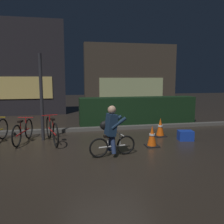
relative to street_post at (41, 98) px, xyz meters
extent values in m
plane|color=#2D261E|center=(1.84, -1.20, -1.31)|extent=(40.00, 40.00, 0.00)
cube|color=#56544F|center=(1.84, 1.00, -1.25)|extent=(12.00, 0.24, 0.12)
cube|color=black|center=(3.64, 1.90, -0.75)|extent=(4.80, 0.70, 1.11)
cube|color=#262328|center=(-1.41, 5.30, 1.08)|extent=(4.30, 0.50, 4.77)
cube|color=#F2D172|center=(-1.41, 5.03, 0.09)|extent=(3.01, 0.04, 1.10)
cube|color=#42382D|center=(4.50, 6.00, 0.60)|extent=(5.38, 0.50, 3.81)
cube|color=#BFCC8C|center=(4.50, 5.73, 0.03)|extent=(3.76, 0.04, 1.10)
cylinder|color=#2D2D33|center=(0.00, 0.00, 0.00)|extent=(0.10, 0.10, 2.61)
torus|color=black|center=(-1.24, 0.38, -0.98)|extent=(0.21, 0.64, 0.65)
torus|color=black|center=(-0.45, 0.30, -0.99)|extent=(0.18, 0.62, 0.63)
torus|color=black|center=(-0.65, -0.61, -0.99)|extent=(0.18, 0.62, 0.63)
cylinder|color=#B21919|center=(-0.55, -0.15, -0.99)|extent=(0.23, 0.92, 0.04)
cylinder|color=#B21919|center=(-0.59, -0.31, -0.82)|extent=(0.03, 0.03, 0.35)
cube|color=black|center=(-0.59, -0.31, -0.64)|extent=(0.14, 0.22, 0.05)
cylinder|color=#B21919|center=(-0.50, 0.10, -0.80)|extent=(0.03, 0.03, 0.39)
cylinder|color=#B21919|center=(-0.50, 0.10, -0.60)|extent=(0.45, 0.12, 0.02)
torus|color=black|center=(0.17, 0.16, -0.96)|extent=(0.20, 0.68, 0.69)
torus|color=black|center=(0.41, -0.84, -0.96)|extent=(0.20, 0.68, 0.69)
cylinder|color=#B21919|center=(0.29, -0.34, -0.96)|extent=(0.28, 1.01, 0.04)
cylinder|color=#B21919|center=(0.33, -0.52, -0.77)|extent=(0.03, 0.03, 0.39)
cube|color=black|center=(0.33, -0.52, -0.58)|extent=(0.14, 0.22, 0.05)
cylinder|color=#B21919|center=(0.22, -0.07, -0.74)|extent=(0.03, 0.03, 0.44)
cylinder|color=#B21919|center=(0.22, -0.07, -0.53)|extent=(0.45, 0.13, 0.02)
cube|color=black|center=(3.04, -1.30, -1.29)|extent=(0.36, 0.36, 0.03)
cone|color=#EA560F|center=(3.04, -1.30, -1.00)|extent=(0.26, 0.26, 0.56)
cylinder|color=white|center=(3.04, -1.30, -0.97)|extent=(0.16, 0.16, 0.05)
cube|color=black|center=(3.72, -0.26, -1.29)|extent=(0.36, 0.36, 0.03)
cone|color=#EA560F|center=(3.72, -0.26, -0.99)|extent=(0.26, 0.26, 0.58)
cylinder|color=white|center=(3.72, -0.26, -0.96)|extent=(0.16, 0.16, 0.05)
cube|color=#193DB7|center=(4.28, -0.90, -1.16)|extent=(0.49, 0.39, 0.30)
torus|color=black|center=(2.14, -1.83, -1.06)|extent=(0.49, 0.12, 0.48)
torus|color=black|center=(1.45, -1.94, -1.06)|extent=(0.49, 0.12, 0.48)
cylinder|color=silver|center=(1.80, -1.88, -1.06)|extent=(0.70, 0.14, 0.04)
cylinder|color=silver|center=(1.67, -1.90, -0.93)|extent=(0.03, 0.03, 0.26)
cube|color=black|center=(1.67, -1.90, -0.80)|extent=(0.21, 0.13, 0.05)
cylinder|color=silver|center=(1.99, -1.85, -0.92)|extent=(0.03, 0.03, 0.30)
cylinder|color=silver|center=(1.99, -1.85, -0.77)|extent=(0.09, 0.46, 0.02)
cylinder|color=navy|center=(1.76, -1.79, -1.01)|extent=(0.14, 0.22, 0.42)
cylinder|color=navy|center=(1.79, -1.98, -1.01)|extent=(0.14, 0.22, 0.42)
cube|color=#192D47|center=(1.76, -1.89, -0.52)|extent=(0.31, 0.36, 0.54)
sphere|color=tan|center=(1.78, -1.89, -0.16)|extent=(0.20, 0.20, 0.20)
cylinder|color=#192D47|center=(1.87, -1.73, -0.47)|extent=(0.40, 0.14, 0.29)
cylinder|color=#192D47|center=(1.92, -2.01, -0.47)|extent=(0.40, 0.14, 0.29)
ellipsoid|color=black|center=(1.67, -1.70, -0.57)|extent=(0.34, 0.21, 0.24)
camera|label=1|loc=(0.66, -7.36, 0.61)|focal=37.91mm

